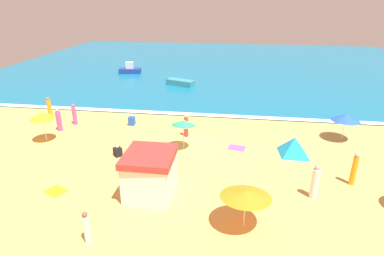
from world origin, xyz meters
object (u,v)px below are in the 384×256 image
Objects in this scene: beach_umbrella_4 at (346,117)px; beachgoer_8 at (50,109)px; beach_umbrella_0 at (183,123)px; small_boat_1 at (130,69)px; lifeguard_cabana at (150,174)px; beachgoer_7 at (87,228)px; beachgoer_5 at (186,126)px; beach_umbrella_5 at (246,194)px; beachgoer_0 at (118,151)px; beachgoer_4 at (59,121)px; beachgoer_9 at (354,169)px; small_boat_0 at (180,83)px; beachgoer_2 at (315,182)px; beachgoer_6 at (132,120)px; beach_umbrella_1 at (42,116)px; beach_tent at (294,146)px; beachgoer_1 at (74,115)px.

beach_umbrella_4 reaches higher than beachgoer_8.
small_boat_1 is (-10.69, 21.00, -1.34)m from beach_umbrella_0.
beach_umbrella_0 is 11.40m from beach_umbrella_4.
beachgoer_7 is (-1.67, -3.85, -0.46)m from lifeguard_cabana.
small_boat_1 is at bearing 119.15° from beachgoer_5.
beachgoer_0 is at bearing 144.15° from beach_umbrella_5.
beachgoer_4 is (-5.88, 3.42, 0.48)m from beachgoer_0.
beach_umbrella_0 is 0.84× the size of beach_umbrella_4.
beachgoer_5 is at bearing 43.81° from beachgoer_0.
beachgoer_4 is 0.90× the size of beachgoer_9.
beachgoer_7 is 0.53× the size of small_boat_1.
lifeguard_cabana reaches higher than small_boat_0.
beachgoer_2 is 1.09× the size of beachgoer_4.
beach_umbrella_5 is 0.69× the size of small_boat_0.
beachgoer_6 is 0.32× the size of small_boat_1.
beach_umbrella_0 is at bearing 21.40° from beachgoer_0.
small_boat_1 is (-6.65, 22.58, 0.24)m from beachgoer_0.
beachgoer_7 reaches higher than small_boat_0.
beach_umbrella_1 is (-9.83, -0.18, 0.05)m from beach_umbrella_0.
beach_umbrella_5 is 2.53× the size of beachgoer_6.
beach_umbrella_0 reaches higher than beach_umbrella_4.
beachgoer_5 reaches higher than beach_tent.
beachgoer_6 is at bearing 6.00° from beachgoer_1.
small_boat_0 is 1.16× the size of small_boat_1.
lifeguard_cabana is 0.80× the size of small_boat_0.
lifeguard_cabana is 9.94m from beachgoer_6.
beach_tent is 1.46× the size of beachgoer_1.
beach_umbrella_0 is at bearing -164.46° from beach_umbrella_4.
beach_umbrella_1 is 17.89m from beachgoer_2.
beachgoer_5 is (9.66, 2.31, -1.15)m from beach_umbrella_1.
beachgoer_2 is at bearing 38.53° from beach_umbrella_5.
beachgoer_6 is 13.13m from beachgoer_7.
beachgoer_1 reaches higher than beachgoer_0.
beach_umbrella_0 is 7.31m from beach_tent.
beachgoer_1 is 0.59× the size of small_boat_1.
beachgoer_7 is at bearing -137.60° from beach_umbrella_4.
beachgoer_2 reaches higher than beachgoer_5.
beach_umbrella_0 is 9.65m from beachgoer_7.
beach_umbrella_1 reaches higher than beachgoer_7.
beachgoer_7 is (-2.33, -11.39, -0.06)m from beachgoer_5.
beachgoer_4 is 20.33m from beachgoer_9.
beachgoer_9 is 22.75m from small_boat_0.
beach_umbrella_1 reaches higher than beach_umbrella_5.
beachgoer_0 is (-3.22, 3.82, -0.88)m from lifeguard_cabana.
small_boat_1 is at bearing 117.30° from beach_umbrella_5.
lifeguard_cabana is 1.25× the size of beach_umbrella_0.
beachgoer_4 is 0.52× the size of small_boat_0.
beachgoer_7 is 0.46× the size of small_boat_0.
beach_umbrella_5 reaches higher than beachgoer_8.
beach_umbrella_5 is 6.79m from beachgoer_7.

